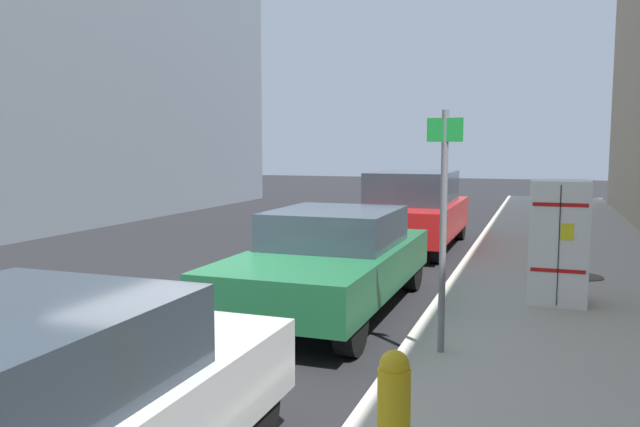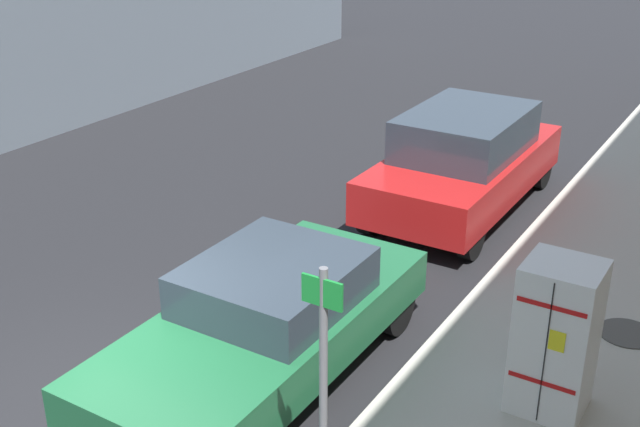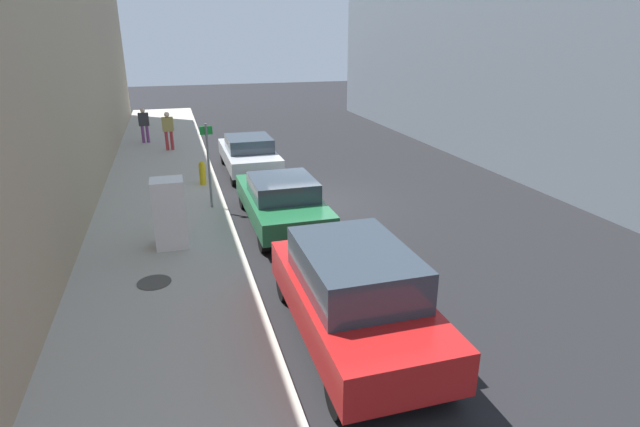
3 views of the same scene
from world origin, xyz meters
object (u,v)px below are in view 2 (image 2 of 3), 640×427
discarded_refrigerator (556,338)px  parked_sedan_green (266,321)px  street_sign_post (323,389)px  parked_suv_red (464,160)px

discarded_refrigerator → parked_sedan_green: size_ratio=0.37×
street_sign_post → parked_suv_red: bearing=-76.5°
discarded_refrigerator → street_sign_post: size_ratio=0.67×
street_sign_post → parked_sedan_green: size_ratio=0.55×
street_sign_post → parked_sedan_green: street_sign_post is taller
parked_suv_red → discarded_refrigerator: bearing=121.7°
discarded_refrigerator → street_sign_post: 2.96m
street_sign_post → parked_sedan_green: (1.78, -1.70, -0.81)m
parked_sedan_green → discarded_refrigerator: bearing=-162.0°
parked_suv_red → parked_sedan_green: size_ratio=0.99×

